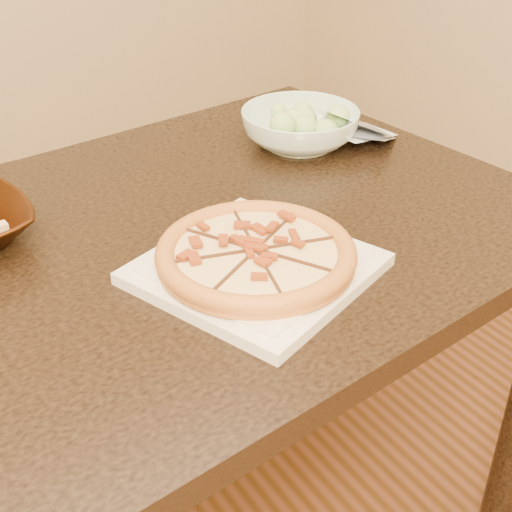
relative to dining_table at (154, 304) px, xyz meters
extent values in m
cube|color=black|center=(0.00, 0.00, 0.09)|extent=(1.36, 0.95, 0.04)
cylinder|color=black|center=(0.56, 0.33, -0.28)|extent=(0.07, 0.07, 0.71)
cube|color=silver|center=(0.09, -0.16, 0.12)|extent=(0.36, 0.36, 0.02)
cube|color=silver|center=(0.09, -0.16, 0.13)|extent=(0.31, 0.31, 0.00)
cylinder|color=orange|center=(0.09, -0.16, 0.14)|extent=(0.27, 0.27, 0.01)
torus|color=orange|center=(0.09, -0.16, 0.15)|extent=(0.28, 0.28, 0.03)
cylinder|color=#FFE98E|center=(0.09, -0.16, 0.15)|extent=(0.22, 0.22, 0.01)
cube|color=#392011|center=(0.09, -0.16, 0.15)|extent=(0.08, 0.26, 0.01)
cube|color=#392011|center=(0.09, -0.16, 0.15)|extent=(0.13, 0.24, 0.01)
cube|color=#392011|center=(0.09, -0.16, 0.15)|extent=(0.26, 0.08, 0.01)
cube|color=#392011|center=(0.09, -0.16, 0.15)|extent=(0.24, 0.13, 0.01)
cube|color=#AA4D15|center=(0.11, -0.16, 0.16)|extent=(0.03, 0.02, 0.00)
cube|color=#AA4D15|center=(0.14, -0.16, 0.16)|extent=(0.02, 0.01, 0.00)
cube|color=#AA4D15|center=(0.16, -0.14, 0.16)|extent=(0.03, 0.02, 0.00)
cube|color=#AA4D15|center=(0.11, -0.14, 0.16)|extent=(0.03, 0.03, 0.00)
cube|color=#AA4D15|center=(0.12, -0.12, 0.16)|extent=(0.03, 0.03, 0.00)
cube|color=#AA4D15|center=(0.12, -0.09, 0.16)|extent=(0.02, 0.03, 0.00)
cube|color=#AA4D15|center=(0.09, -0.12, 0.16)|extent=(0.02, 0.02, 0.00)
cube|color=#AA4D15|center=(0.08, -0.10, 0.16)|extent=(0.02, 0.03, 0.00)
cube|color=#AA4D15|center=(0.05, -0.08, 0.16)|extent=(0.02, 0.03, 0.00)
cube|color=#AA4D15|center=(0.06, -0.13, 0.16)|extent=(0.03, 0.03, 0.00)
cube|color=#AA4D15|center=(0.03, -0.13, 0.16)|extent=(0.03, 0.02, 0.00)
cube|color=#AA4D15|center=(0.07, -0.16, 0.16)|extent=(0.03, 0.02, 0.00)
cube|color=#AA4D15|center=(0.04, -0.17, 0.16)|extent=(0.03, 0.02, 0.00)
cube|color=#AA4D15|center=(0.02, -0.19, 0.16)|extent=(0.03, 0.02, 0.00)
cube|color=#AA4D15|center=(0.07, -0.18, 0.16)|extent=(0.03, 0.03, 0.00)
cube|color=#AA4D15|center=(0.06, -0.21, 0.16)|extent=(0.02, 0.03, 0.00)
cube|color=#AA4D15|center=(0.07, -0.24, 0.16)|extent=(0.02, 0.03, 0.00)
cube|color=#AA4D15|center=(0.09, -0.20, 0.16)|extent=(0.02, 0.03, 0.00)
cube|color=#AA4D15|center=(0.12, -0.22, 0.16)|extent=(0.02, 0.03, 0.00)
cube|color=#AA4D15|center=(0.10, -0.18, 0.16)|extent=(0.03, 0.03, 0.00)
cube|color=#AA4D15|center=(0.13, -0.19, 0.16)|extent=(0.03, 0.02, 0.00)
imported|color=white|center=(0.41, 0.18, 0.15)|extent=(0.28, 0.28, 0.07)
sphere|color=#B7EE82|center=(0.41, 0.18, 0.20)|extent=(0.04, 0.04, 0.04)
sphere|color=#B7EE82|center=(0.42, 0.19, 0.20)|extent=(0.04, 0.04, 0.04)
sphere|color=#B7EE82|center=(0.41, 0.22, 0.20)|extent=(0.04, 0.04, 0.04)
sphere|color=#B7EE82|center=(0.40, 0.19, 0.20)|extent=(0.04, 0.04, 0.04)
sphere|color=#B7EE82|center=(0.38, 0.19, 0.20)|extent=(0.04, 0.04, 0.04)
sphere|color=#B7EE82|center=(0.40, 0.18, 0.20)|extent=(0.04, 0.04, 0.04)
sphere|color=#B7EE82|center=(0.39, 0.16, 0.20)|extent=(0.04, 0.04, 0.04)
sphere|color=#B7EE82|center=(0.41, 0.13, 0.20)|extent=(0.04, 0.04, 0.04)
sphere|color=#B7EE82|center=(0.42, 0.17, 0.20)|extent=(0.04, 0.04, 0.04)
cube|color=orange|center=(0.43, 0.20, 0.19)|extent=(0.02, 0.02, 0.01)
cube|color=orange|center=(0.38, 0.15, 0.19)|extent=(0.02, 0.02, 0.01)
camera|label=1|loc=(-0.36, -0.86, 0.66)|focal=50.00mm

